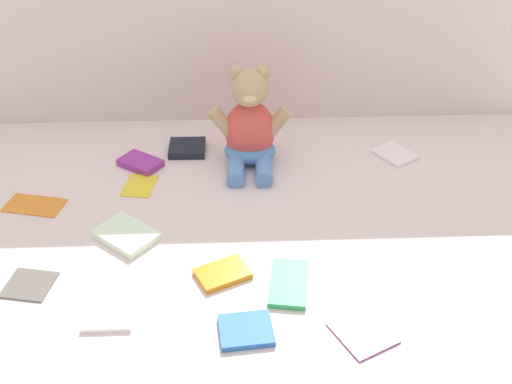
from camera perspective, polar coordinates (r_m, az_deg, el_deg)
The scene contains 15 objects.
ground_plane at distance 1.54m, azimuth -0.09°, elevation -0.96°, with size 3.20×3.20×0.00m, color silver.
backdrop_drape at distance 1.80m, azimuth -0.69°, elevation 15.94°, with size 1.68×0.03×0.64m, color silver.
teddy_bear at distance 1.65m, azimuth -0.57°, elevation 5.86°, with size 0.23×0.20×0.27m.
book_case_0 at distance 1.26m, azimuth -13.41°, elevation -11.21°, with size 0.07×0.10×0.01m, color white.
book_case_1 at distance 1.32m, azimuth -3.08°, elevation -7.48°, with size 0.07×0.11×0.01m, color orange.
book_case_2 at distance 1.22m, azimuth 9.80°, elevation -12.54°, with size 0.10×0.11×0.01m, color #86328F.
book_case_3 at distance 1.76m, azimuth 12.61°, elevation 3.39°, with size 0.09×0.11×0.01m, color white.
book_case_4 at distance 1.70m, azimuth -10.56°, elevation 2.65°, with size 0.07×0.11×0.02m, color #8F2E90.
book_case_5 at distance 1.38m, azimuth -20.12°, elevation -7.94°, with size 0.10×0.09×0.01m, color #605B56.
book_case_6 at distance 1.62m, azimuth -10.67°, elevation 0.61°, with size 0.07×0.10×0.01m, color yellow.
book_case_7 at distance 1.45m, azimuth -11.84°, elevation -3.85°, with size 0.10×0.13×0.02m, color white.
book_case_8 at distance 1.21m, azimuth -0.93°, elevation -12.59°, with size 0.09×0.10×0.01m, color #2962B4.
book_case_9 at distance 1.75m, azimuth -6.34°, elevation 4.03°, with size 0.10×0.09×0.02m, color black.
book_case_10 at distance 1.62m, azimuth -19.69°, elevation -1.11°, with size 0.08×0.14×0.01m, color orange.
book_case_11 at distance 1.30m, azimuth 3.03°, elevation -8.39°, with size 0.08×0.14×0.01m, color #35A759.
Camera 1 is at (-0.05, -1.25, 0.89)m, focal length 43.54 mm.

